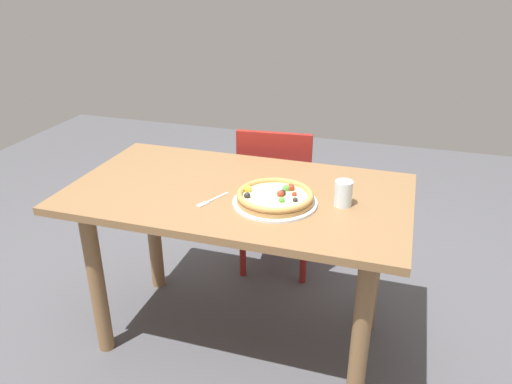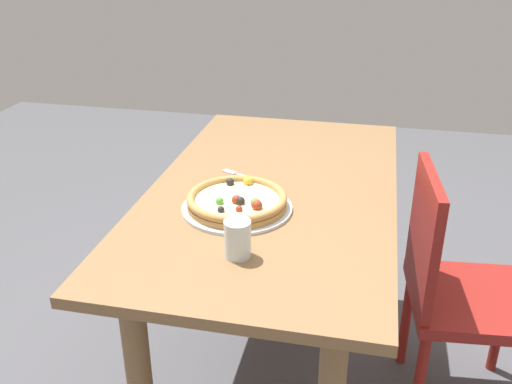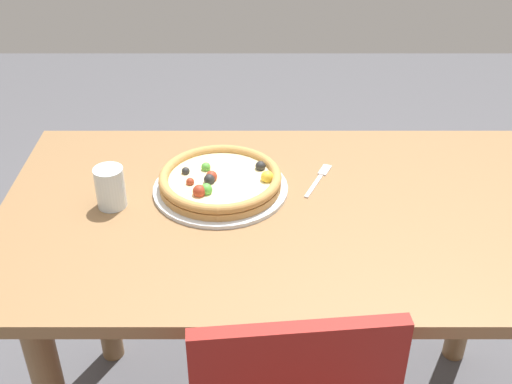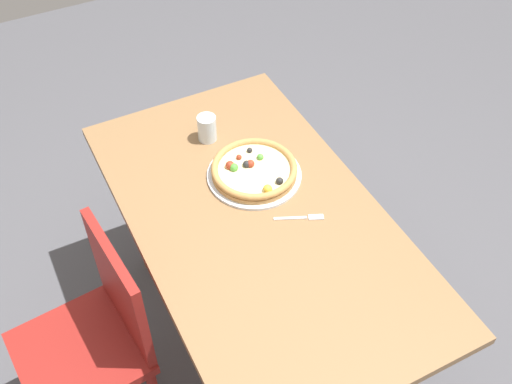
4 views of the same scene
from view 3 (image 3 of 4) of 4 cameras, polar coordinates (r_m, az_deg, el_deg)
dining_table at (r=1.62m, az=3.19°, el=-5.16°), size 1.40×0.78×0.77m
plate at (r=1.60m, az=-3.21°, el=0.30°), size 0.33×0.33×0.01m
pizza at (r=1.59m, az=-3.23°, el=1.06°), size 0.30×0.30×0.05m
fork at (r=1.65m, az=5.51°, el=1.25°), size 0.08×0.16×0.00m
drinking_glass at (r=1.56m, az=-12.76°, el=0.38°), size 0.07×0.07×0.10m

